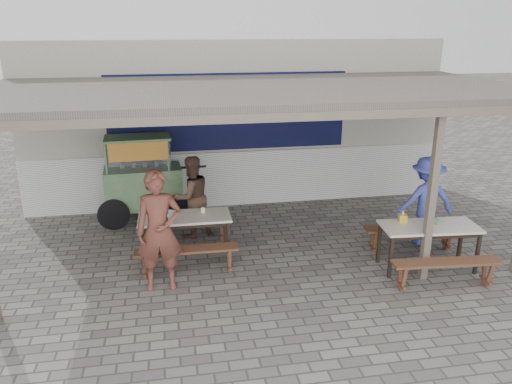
{
  "coord_description": "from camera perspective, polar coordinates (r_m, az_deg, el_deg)",
  "views": [
    {
      "loc": [
        -1.47,
        -7.35,
        3.8
      ],
      "look_at": [
        0.0,
        0.9,
        0.97
      ],
      "focal_mm": 35.0,
      "sensor_mm": 36.0,
      "label": 1
    }
  ],
  "objects": [
    {
      "name": "condiment_jar",
      "position": [
        8.54,
        -6.09,
        -2.04
      ],
      "size": [
        0.07,
        0.07,
        0.08
      ],
      "primitive_type": "cylinder",
      "color": "white",
      "rests_on": "table_left"
    },
    {
      "name": "warung_roof",
      "position": [
        8.45,
        0.08,
        11.31
      ],
      "size": [
        9.0,
        4.21,
        2.81
      ],
      "color": "#5B544E",
      "rests_on": "ground"
    },
    {
      "name": "patron_wall_side",
      "position": [
        9.28,
        -7.37,
        -0.53
      ],
      "size": [
        0.92,
        0.84,
        1.54
      ],
      "primitive_type": "imported",
      "rotation": [
        0.0,
        0.0,
        3.57
      ],
      "color": "#50372B",
      "rests_on": "ground"
    },
    {
      "name": "ground",
      "position": [
        8.4,
        1.06,
        -8.2
      ],
      "size": [
        60.0,
        60.0,
        0.0
      ],
      "primitive_type": "plane",
      "color": "slate",
      "rests_on": "ground"
    },
    {
      "name": "vendor_cart",
      "position": [
        10.16,
        -12.89,
        1.85
      ],
      "size": [
        2.16,
        0.91,
        1.73
      ],
      "rotation": [
        0.0,
        0.0,
        0.05
      ],
      "color": "#7AA16B",
      "rests_on": "ground"
    },
    {
      "name": "bench_left_wall",
      "position": [
        9.18,
        -8.19,
        -3.64
      ],
      "size": [
        1.63,
        0.29,
        0.45
      ],
      "rotation": [
        0.0,
        0.0,
        -0.01
      ],
      "color": "brown",
      "rests_on": "ground"
    },
    {
      "name": "condiment_bowl",
      "position": [
        8.54,
        -10.07,
        -2.36
      ],
      "size": [
        0.27,
        0.27,
        0.05
      ],
      "primitive_type": "imported",
      "rotation": [
        0.0,
        0.0,
        -0.4
      ],
      "color": "silver",
      "rests_on": "table_left"
    },
    {
      "name": "donation_box",
      "position": [
        8.47,
        19.31,
        -3.12
      ],
      "size": [
        0.19,
        0.14,
        0.11
      ],
      "primitive_type": "cube",
      "rotation": [
        0.0,
        0.0,
        0.19
      ],
      "color": "#417F38",
      "rests_on": "table_right"
    },
    {
      "name": "bench_right_wall",
      "position": [
        9.14,
        17.3,
        -4.44
      ],
      "size": [
        1.65,
        0.41,
        0.45
      ],
      "rotation": [
        0.0,
        0.0,
        -0.08
      ],
      "color": "brown",
      "rests_on": "ground"
    },
    {
      "name": "table_left",
      "position": [
        8.46,
        -8.14,
        -3.22
      ],
      "size": [
        1.54,
        0.69,
        0.75
      ],
      "rotation": [
        0.0,
        0.0,
        -0.01
      ],
      "color": "beige",
      "rests_on": "ground"
    },
    {
      "name": "patron_right_table",
      "position": [
        9.39,
        18.83,
        -0.94
      ],
      "size": [
        1.06,
        0.63,
        1.62
      ],
      "primitive_type": "imported",
      "rotation": [
        0.0,
        0.0,
        3.11
      ],
      "color": "#4655BC",
      "rests_on": "ground"
    },
    {
      "name": "tissue_box",
      "position": [
        8.43,
        16.41,
        -2.88
      ],
      "size": [
        0.15,
        0.15,
        0.12
      ],
      "primitive_type": "cube",
      "rotation": [
        0.0,
        0.0,
        -0.24
      ],
      "color": "gold",
      "rests_on": "table_right"
    },
    {
      "name": "table_right",
      "position": [
        8.46,
        19.19,
        -4.11
      ],
      "size": [
        1.58,
        0.79,
        0.75
      ],
      "rotation": [
        0.0,
        0.0,
        -0.08
      ],
      "color": "beige",
      "rests_on": "ground"
    },
    {
      "name": "back_wall",
      "position": [
        11.22,
        -2.47,
        7.99
      ],
      "size": [
        9.0,
        1.28,
        3.5
      ],
      "color": "#B4B1A2",
      "rests_on": "ground"
    },
    {
      "name": "bench_right_street",
      "position": [
        8.05,
        20.85,
        -8.06
      ],
      "size": [
        1.65,
        0.41,
        0.45
      ],
      "rotation": [
        0.0,
        0.0,
        -0.08
      ],
      "color": "brown",
      "rests_on": "ground"
    },
    {
      "name": "bench_left_street",
      "position": [
        7.99,
        -7.88,
        -7.13
      ],
      "size": [
        1.63,
        0.29,
        0.45
      ],
      "rotation": [
        0.0,
        0.0,
        -0.01
      ],
      "color": "brown",
      "rests_on": "ground"
    },
    {
      "name": "patron_street_side",
      "position": [
        7.45,
        -11.01,
        -4.4
      ],
      "size": [
        0.67,
        0.44,
        1.84
      ],
      "primitive_type": "imported",
      "rotation": [
        0.0,
        0.0,
        -0.0
      ],
      "color": "brown",
      "rests_on": "ground"
    }
  ]
}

